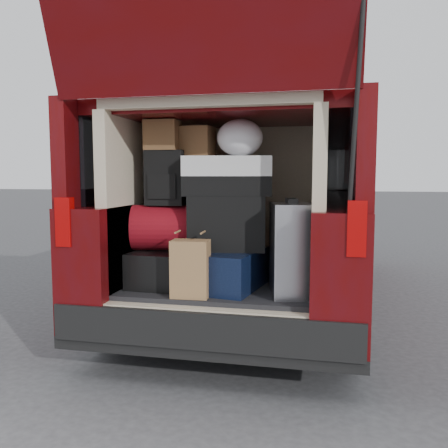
{
  "coord_description": "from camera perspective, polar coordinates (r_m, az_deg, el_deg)",
  "views": [
    {
      "loc": [
        0.71,
        -2.93,
        1.3
      ],
      "look_at": [
        0.02,
        0.2,
        0.97
      ],
      "focal_mm": 38.0,
      "sensor_mm": 36.0,
      "label": 1
    }
  ],
  "objects": [
    {
      "name": "minivan",
      "position": [
        4.85,
        3.99,
        1.18
      ],
      "size": [
        1.9,
        5.35,
        2.77
      ],
      "color": "black",
      "rests_on": "ground"
    },
    {
      "name": "kraft_bag",
      "position": [
        2.95,
        -4.06,
        -5.39
      ],
      "size": [
        0.24,
        0.16,
        0.36
      ],
      "primitive_type": "cube",
      "rotation": [
        0.0,
        0.0,
        0.06
      ],
      "color": "#A37C49",
      "rests_on": "load_floor"
    },
    {
      "name": "grocery_sack_upper",
      "position": [
        3.3,
        -3.19,
        9.82
      ],
      "size": [
        0.23,
        0.19,
        0.21
      ],
      "primitive_type": "cube",
      "rotation": [
        0.0,
        0.0,
        -0.11
      ],
      "color": "brown",
      "rests_on": "twotone_duffel"
    },
    {
      "name": "grocery_sack_lower",
      "position": [
        3.29,
        -7.39,
        10.51
      ],
      "size": [
        0.23,
        0.19,
        0.2
      ],
      "primitive_type": "cube",
      "rotation": [
        0.0,
        0.0,
        0.03
      ],
      "color": "brown",
      "rests_on": "backpack"
    },
    {
      "name": "load_floor",
      "position": [
        3.44,
        -0.04,
        -11.53
      ],
      "size": [
        1.24,
        1.05,
        0.55
      ],
      "primitive_type": "cube",
      "color": "black",
      "rests_on": "ground"
    },
    {
      "name": "ground",
      "position": [
        3.28,
        -1.13,
        -17.52
      ],
      "size": [
        80.0,
        80.0,
        0.0
      ],
      "primitive_type": "plane",
      "color": "#353538",
      "rests_on": "ground"
    },
    {
      "name": "navy_hardshell",
      "position": [
        3.2,
        -0.2,
        -5.39
      ],
      "size": [
        0.57,
        0.66,
        0.26
      ],
      "primitive_type": "cube",
      "rotation": [
        0.0,
        0.0,
        -0.16
      ],
      "color": "black",
      "rests_on": "load_floor"
    },
    {
      "name": "red_duffel",
      "position": [
        3.3,
        -6.79,
        -0.42
      ],
      "size": [
        0.53,
        0.4,
        0.31
      ],
      "primitive_type": "cube",
      "rotation": [
        0.0,
        0.0,
        0.21
      ],
      "color": "maroon",
      "rests_on": "black_hardshell"
    },
    {
      "name": "black_soft_case",
      "position": [
        3.17,
        0.3,
        0.14
      ],
      "size": [
        0.55,
        0.39,
        0.36
      ],
      "primitive_type": "cube",
      "rotation": [
        0.0,
        0.0,
        0.18
      ],
      "color": "black",
      "rests_on": "navy_hardshell"
    },
    {
      "name": "twotone_duffel",
      "position": [
        3.16,
        0.37,
        5.77
      ],
      "size": [
        0.62,
        0.4,
        0.26
      ],
      "primitive_type": "cube",
      "rotation": [
        0.0,
        0.0,
        0.18
      ],
      "color": "silver",
      "rests_on": "black_soft_case"
    },
    {
      "name": "silver_roller",
      "position": [
        3.02,
        8.05,
        -3.01
      ],
      "size": [
        0.31,
        0.43,
        0.58
      ],
      "primitive_type": "cube",
      "rotation": [
        0.0,
        0.0,
        0.21
      ],
      "color": "white",
      "rests_on": "load_floor"
    },
    {
      "name": "backpack",
      "position": [
        3.27,
        -7.03,
        5.52
      ],
      "size": [
        0.27,
        0.17,
        0.37
      ],
      "primitive_type": "cube",
      "rotation": [
        0.0,
        0.0,
        0.06
      ],
      "color": "black",
      "rests_on": "red_duffel"
    },
    {
      "name": "plastic_bag_center",
      "position": [
        3.18,
        1.94,
        10.31
      ],
      "size": [
        0.35,
        0.34,
        0.24
      ],
      "primitive_type": "ellipsoid",
      "rotation": [
        0.0,
        0.0,
        0.18
      ],
      "color": "white",
      "rests_on": "twotone_duffel"
    },
    {
      "name": "black_hardshell",
      "position": [
        3.35,
        -6.41,
        -5.09
      ],
      "size": [
        0.47,
        0.62,
        0.24
      ],
      "primitive_type": "cube",
      "rotation": [
        0.0,
        0.0,
        -0.05
      ],
      "color": "black",
      "rests_on": "load_floor"
    }
  ]
}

